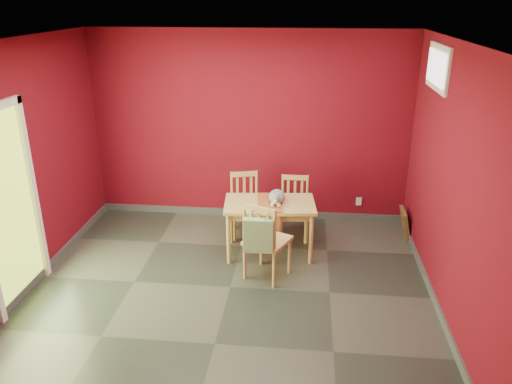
# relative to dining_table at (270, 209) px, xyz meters

# --- Properties ---
(ground) EXTENTS (4.50, 4.50, 0.00)m
(ground) POSITION_rel_dining_table_xyz_m (-0.38, -0.86, -0.61)
(ground) COLOR #2D342D
(ground) RESTS_ON ground
(room_shell) EXTENTS (4.50, 4.50, 4.50)m
(room_shell) POSITION_rel_dining_table_xyz_m (-0.38, -0.86, -0.56)
(room_shell) COLOR #5F0916
(room_shell) RESTS_ON ground
(doorway) EXTENTS (0.06, 1.01, 2.13)m
(doorway) POSITION_rel_dining_table_xyz_m (-2.61, -1.26, 0.51)
(doorway) COLOR #B7D838
(doorway) RESTS_ON ground
(window) EXTENTS (0.05, 0.90, 0.50)m
(window) POSITION_rel_dining_table_xyz_m (1.85, 0.14, 1.74)
(window) COLOR white
(window) RESTS_ON room_shell
(outlet_plate) EXTENTS (0.08, 0.02, 0.12)m
(outlet_plate) POSITION_rel_dining_table_xyz_m (1.22, 1.12, -0.31)
(outlet_plate) COLOR silver
(outlet_plate) RESTS_ON room_shell
(dining_table) EXTENTS (1.17, 0.75, 0.70)m
(dining_table) POSITION_rel_dining_table_xyz_m (0.00, 0.00, 0.00)
(dining_table) COLOR tan
(dining_table) RESTS_ON ground
(table_runner) EXTENTS (0.36, 0.66, 0.32)m
(table_runner) POSITION_rel_dining_table_xyz_m (-0.00, -0.11, 0.04)
(table_runner) COLOR brown
(table_runner) RESTS_ON dining_table
(chair_far_left) EXTENTS (0.49, 0.49, 0.86)m
(chair_far_left) POSITION_rel_dining_table_xyz_m (-0.37, 0.55, -0.17)
(chair_far_left) COLOR tan
(chair_far_left) RESTS_ON ground
(chair_far_right) EXTENTS (0.40, 0.40, 0.84)m
(chair_far_right) POSITION_rel_dining_table_xyz_m (0.29, 0.54, -0.18)
(chair_far_right) COLOR tan
(chair_far_right) RESTS_ON ground
(chair_near) EXTENTS (0.60, 0.60, 0.97)m
(chair_near) POSITION_rel_dining_table_xyz_m (0.00, -0.61, -0.12)
(chair_near) COLOR tan
(chair_near) RESTS_ON ground
(tote_bag) EXTENTS (0.33, 0.19, 0.46)m
(tote_bag) POSITION_rel_dining_table_xyz_m (-0.06, -0.82, 0.04)
(tote_bag) COLOR #75A26A
(tote_bag) RESTS_ON chair_near
(cat) EXTENTS (0.23, 0.41, 0.20)m
(cat) POSITION_rel_dining_table_xyz_m (0.08, 0.04, 0.19)
(cat) COLOR slate
(cat) RESTS_ON table_runner
(picture_frame) EXTENTS (0.13, 0.39, 0.39)m
(picture_frame) POSITION_rel_dining_table_xyz_m (1.81, 0.66, -0.42)
(picture_frame) COLOR brown
(picture_frame) RESTS_ON ground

